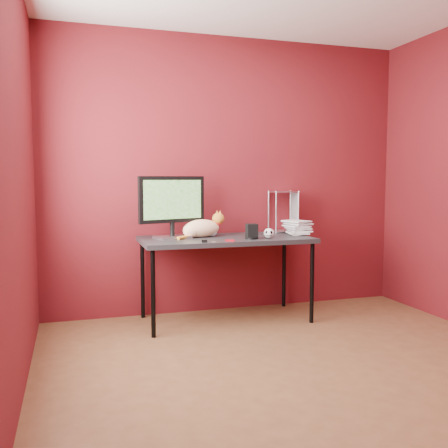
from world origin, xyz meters
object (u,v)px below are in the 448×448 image
object	(u,v)px
skull_mug	(269,233)
monitor	(172,204)
speaker	(252,232)
book_stack	(290,156)
desk	(226,243)
cat	(202,228)

from	to	relation	value
skull_mug	monitor	bearing A→B (deg)	-175.24
speaker	skull_mug	bearing A→B (deg)	-4.45
monitor	skull_mug	size ratio (longest dim) A/B	6.13
book_stack	desk	bearing A→B (deg)	-175.96
skull_mug	book_stack	distance (m)	0.78
cat	speaker	distance (m)	0.46
monitor	speaker	bearing A→B (deg)	-36.52
monitor	book_stack	distance (m)	1.18
skull_mug	book_stack	world-z (taller)	book_stack
skull_mug	speaker	bearing A→B (deg)	-165.50
monitor	speaker	distance (m)	0.73
cat	skull_mug	world-z (taller)	cat
desk	skull_mug	distance (m)	0.40
desk	speaker	bearing A→B (deg)	-44.58
cat	speaker	world-z (taller)	cat
desk	skull_mug	bearing A→B (deg)	-30.92
cat	speaker	bearing A→B (deg)	-46.83
desk	monitor	size ratio (longest dim) A/B	2.47
cat	book_stack	xyz separation A→B (m)	(0.83, -0.04, 0.64)
skull_mug	book_stack	bearing A→B (deg)	61.17
monitor	speaker	world-z (taller)	monitor
cat	skull_mug	size ratio (longest dim) A/B	4.75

